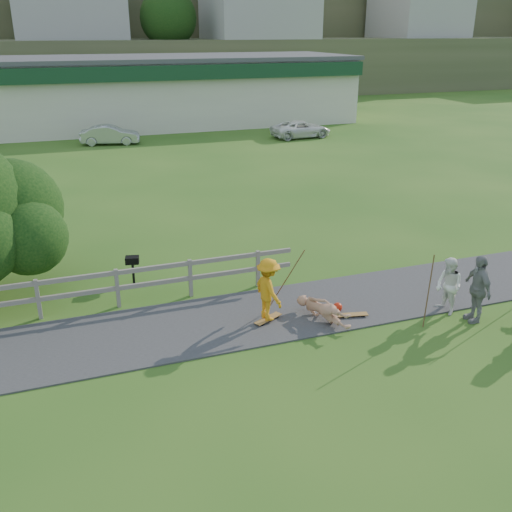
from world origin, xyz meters
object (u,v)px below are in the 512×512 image
object	(u,v)px
car_silver	(110,135)
spectator_a	(449,286)
skater_rider	(268,293)
skater_fallen	(323,310)
bbq	(133,270)
spectator_b	(477,289)
car_white	(301,129)

from	to	relation	value
car_silver	spectator_a	bearing A→B (deg)	-156.96
skater_rider	skater_fallen	size ratio (longest dim) A/B	0.96
skater_rider	bbq	bearing A→B (deg)	29.03
spectator_a	spectator_b	size ratio (longest dim) A/B	0.85
car_silver	car_white	bearing A→B (deg)	-87.04
spectator_a	bbq	distance (m)	8.86
car_white	bbq	distance (m)	25.32
spectator_a	skater_rider	bearing A→B (deg)	-108.06
spectator_a	car_silver	distance (m)	27.86
skater_fallen	spectator_b	size ratio (longest dim) A/B	0.95
spectator_a	spectator_b	distance (m)	0.73
car_silver	bbq	bearing A→B (deg)	-173.33
skater_rider	spectator_b	world-z (taller)	spectator_b
skater_rider	car_silver	distance (m)	26.20
spectator_b	skater_rider	bearing A→B (deg)	-100.00
bbq	car_white	bearing A→B (deg)	67.38
skater_rider	bbq	xyz separation A→B (m)	(-2.89, 3.60, -0.40)
spectator_a	spectator_b	bearing A→B (deg)	29.73
skater_fallen	car_white	xyz separation A→B (m)	(10.31, 24.74, 0.27)
skater_fallen	spectator_a	bearing A→B (deg)	-31.03
car_white	spectator_a	bearing A→B (deg)	160.44
car_silver	bbq	xyz separation A→B (m)	(-1.82, -22.58, -0.20)
skater_rider	bbq	world-z (taller)	skater_rider
car_silver	car_white	size ratio (longest dim) A/B	0.89
skater_rider	spectator_b	xyz separation A→B (m)	(5.02, -1.68, 0.08)
spectator_a	spectator_b	xyz separation A→B (m)	(0.41, -0.59, 0.13)
skater_fallen	spectator_b	world-z (taller)	spectator_b
spectator_a	bbq	bearing A→B (deg)	-126.75
car_white	bbq	bearing A→B (deg)	140.86
skater_fallen	bbq	bearing A→B (deg)	117.11
spectator_b	car_silver	world-z (taller)	spectator_b
skater_fallen	bbq	size ratio (longest dim) A/B	2.03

